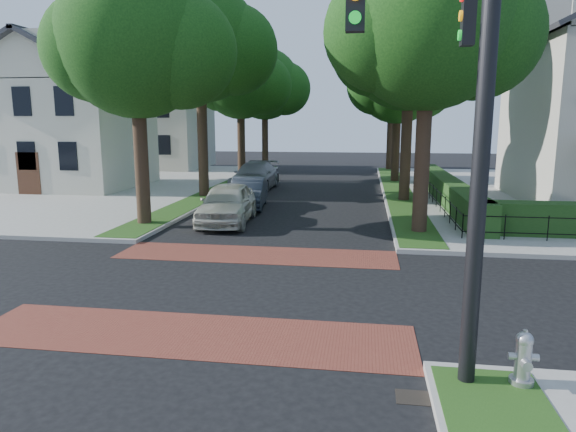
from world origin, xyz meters
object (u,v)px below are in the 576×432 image
(parked_car_rear, at_px, (255,176))
(traffic_signal, at_px, (468,91))
(fire_hydrant, at_px, (523,359))
(parked_car_front, at_px, (227,203))
(parked_car_middle, at_px, (248,193))

(parked_car_rear, bearing_deg, traffic_signal, -69.98)
(traffic_signal, bearing_deg, fire_hydrant, -10.42)
(traffic_signal, xyz_separation_m, parked_car_rear, (-8.32, 23.39, -3.86))
(parked_car_front, bearing_deg, parked_car_rear, 91.97)
(parked_car_front, distance_m, fire_hydrant, 15.21)
(traffic_signal, height_order, parked_car_middle, traffic_signal)
(parked_car_front, distance_m, parked_car_middle, 3.95)
(parked_car_middle, bearing_deg, parked_car_rear, 92.97)
(parked_car_middle, relative_size, fire_hydrant, 4.98)
(parked_car_middle, distance_m, parked_car_rear, 6.95)
(fire_hydrant, bearing_deg, parked_car_middle, 136.76)
(traffic_signal, relative_size, parked_car_middle, 1.76)
(traffic_signal, bearing_deg, parked_car_rear, 109.58)
(parked_car_front, relative_size, parked_car_rear, 0.86)
(parked_car_rear, height_order, fire_hydrant, parked_car_rear)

